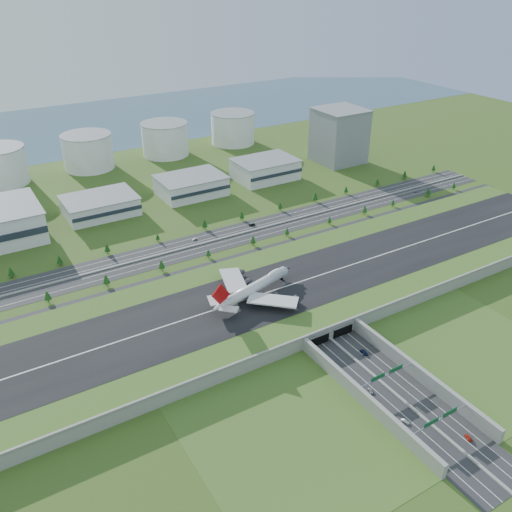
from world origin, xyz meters
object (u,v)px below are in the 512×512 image
car_0 (371,391)px  car_6 (416,191)px  boeing_747 (254,288)px  fuel_tank_a (0,166)px  office_tower (339,136)px  car_1 (405,421)px  car_5 (252,225)px  car_2 (364,352)px  car_3 (468,437)px  car_7 (195,239)px

car_0 → car_6: (216.56, 181.20, -0.07)m
boeing_747 → car_6: boeing_747 is taller
fuel_tank_a → car_6: bearing=-34.3°
office_tower → car_0: size_ratio=12.85×
fuel_tank_a → car_1: size_ratio=12.22×
car_0 → car_5: (47.54, 197.44, 0.09)m
office_tower → car_6: 111.72m
car_2 → car_6: size_ratio=1.16×
office_tower → car_1: bearing=-123.7°
car_1 → car_2: bearing=49.1°
office_tower → boeing_747: (-220.27, -193.71, -13.46)m
office_tower → car_5: bearing=-150.4°
fuel_tank_a → car_3: (128.24, -450.44, -16.71)m
office_tower → car_5: size_ratio=11.02×
office_tower → car_6: bearing=-86.1°
car_5 → fuel_tank_a: bearing=-137.8°
boeing_747 → car_3: (28.51, -141.73, -13.26)m
car_2 → car_7: bearing=-71.5°
car_1 → car_6: bearing=21.9°
car_5 → car_1: bearing=-7.3°
fuel_tank_a → car_3: size_ratio=10.88×
boeing_747 → fuel_tank_a: bearing=92.2°
car_2 → car_5: size_ratio=1.10×
office_tower → car_3: (-191.76, -335.44, -26.71)m
boeing_747 → car_0: 97.25m
fuel_tank_a → boeing_747: size_ratio=0.74×
car_1 → office_tower: bearing=34.8°
car_1 → car_7: 222.42m
car_1 → car_7: (-3.44, 222.39, -0.01)m
office_tower → fuel_tank_a: bearing=160.2°
car_7 → office_tower: bearing=91.8°
car_5 → car_6: bearing=89.3°
office_tower → car_3: 387.30m
office_tower → fuel_tank_a: office_tower is taller
fuel_tank_a → car_0: size_ratio=11.68×
boeing_747 → car_6: (227.58, 85.48, -13.27)m
car_0 → car_3: 49.23m
office_tower → car_3: bearing=-119.8°
fuel_tank_a → car_6: fuel_tank_a is taller
car_7 → fuel_tank_a: bearing=-173.9°
car_1 → car_5: car_5 is taller
boeing_747 → car_6: size_ratio=14.23×
car_0 → fuel_tank_a: bearing=122.8°
car_5 → car_6: (169.03, -16.24, -0.16)m
car_2 → car_5: (30.42, 172.58, 0.06)m
car_7 → car_2: bearing=-14.6°
office_tower → boeing_747: size_ratio=0.82×
car_1 → car_6: 298.40m
car_2 → car_6: bearing=-130.2°
car_1 → car_3: bearing=-72.9°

